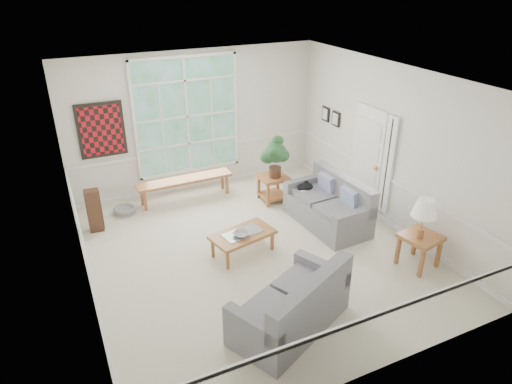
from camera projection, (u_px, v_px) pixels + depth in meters
floor at (256, 252)px, 7.97m from camera, size 5.50×6.00×0.01m
ceiling at (256, 79)px, 6.64m from camera, size 5.50×6.00×0.02m
wall_back at (196, 121)px, 9.74m from camera, size 5.50×0.02×3.00m
wall_front at (375, 276)px, 4.87m from camera, size 5.50×0.02×3.00m
wall_left at (75, 208)px, 6.25m from camera, size 0.02×6.00×3.00m
wall_right at (391, 147)px, 8.36m from camera, size 0.02×6.00×3.00m
window_back at (187, 116)px, 9.56m from camera, size 2.30×0.08×2.40m
entry_door at (366, 159)px, 9.03m from camera, size 0.08×0.90×2.10m
door_sidelight at (388, 166)px, 8.47m from camera, size 0.08×0.26×1.90m
wall_art at (101, 130)px, 8.91m from camera, size 0.90×0.06×1.10m
wall_frame_near at (335, 119)px, 9.74m from camera, size 0.04×0.26×0.32m
wall_frame_far at (325, 114)px, 10.06m from camera, size 0.04×0.26×0.32m
loveseat_right at (328, 202)px, 8.62m from camera, size 1.00×1.78×0.94m
loveseat_front at (290, 299)px, 6.13m from camera, size 1.92×1.52×0.92m
coffee_table at (243, 243)px, 7.84m from camera, size 1.17×0.80×0.40m
pewter_bowl at (241, 234)px, 7.66m from camera, size 0.44×0.44×0.08m
window_bench at (185, 189)px, 9.67m from camera, size 2.02×0.42×0.47m
end_table at (273, 188)px, 9.59m from camera, size 0.57×0.57×0.57m
houseplant at (275, 157)px, 9.24m from camera, size 0.52×0.52×0.87m
side_table at (418, 250)px, 7.48m from camera, size 0.67×0.67×0.58m
table_lamp at (423, 219)px, 7.14m from camera, size 0.39×0.39×0.68m
pet_bed at (125, 210)px, 9.18m from camera, size 0.50×0.50×0.13m
floor_speaker at (94, 210)px, 8.44m from camera, size 0.28×0.23×0.83m
cat at (305, 187)px, 9.02m from camera, size 0.41×0.35×0.16m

